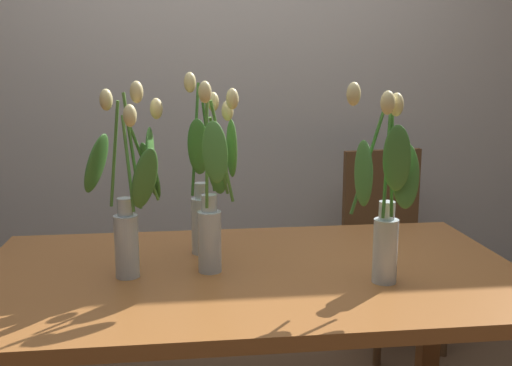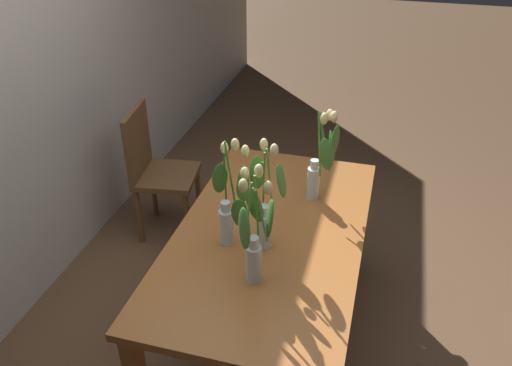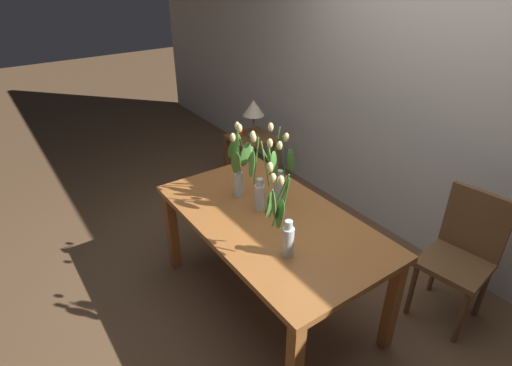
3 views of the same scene
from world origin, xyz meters
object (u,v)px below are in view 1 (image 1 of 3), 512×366
at_px(tulip_vase_0, 131,199).
at_px(tulip_vase_1, 386,210).
at_px(dining_table, 251,299).
at_px(dining_chair, 390,236).
at_px(tulip_vase_2, 204,196).
at_px(tulip_vase_3, 215,199).

xyz_separation_m(tulip_vase_0, tulip_vase_1, (0.68, -0.17, -0.01)).
distance_m(dining_table, tulip_vase_1, 0.49).
xyz_separation_m(dining_table, dining_chair, (0.79, 1.00, -0.12)).
relative_size(tulip_vase_2, tulip_vase_3, 1.04).
bearing_deg(tulip_vase_3, tulip_vase_0, -174.74).
xyz_separation_m(tulip_vase_1, tulip_vase_2, (-0.47, 0.35, -0.03)).
height_order(tulip_vase_1, tulip_vase_3, same).
xyz_separation_m(tulip_vase_1, dining_chair, (0.45, 1.18, -0.43)).
xyz_separation_m(tulip_vase_0, tulip_vase_3, (0.24, 0.02, -0.01)).
bearing_deg(dining_table, dining_chair, 51.81).
height_order(tulip_vase_0, tulip_vase_3, same).
height_order(tulip_vase_3, dining_chair, tulip_vase_3).
bearing_deg(tulip_vase_1, tulip_vase_0, 166.15).
height_order(tulip_vase_1, tulip_vase_2, tulip_vase_2).
height_order(tulip_vase_0, tulip_vase_1, same).
relative_size(tulip_vase_0, tulip_vase_1, 1.00).
xyz_separation_m(tulip_vase_3, dining_chair, (0.89, 0.99, -0.43)).
xyz_separation_m(tulip_vase_2, dining_chair, (0.92, 0.83, -0.40)).
height_order(dining_table, tulip_vase_1, tulip_vase_1).
height_order(tulip_vase_2, dining_chair, tulip_vase_2).
relative_size(tulip_vase_1, dining_chair, 0.59).
xyz_separation_m(tulip_vase_2, tulip_vase_3, (0.03, -0.16, 0.03)).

